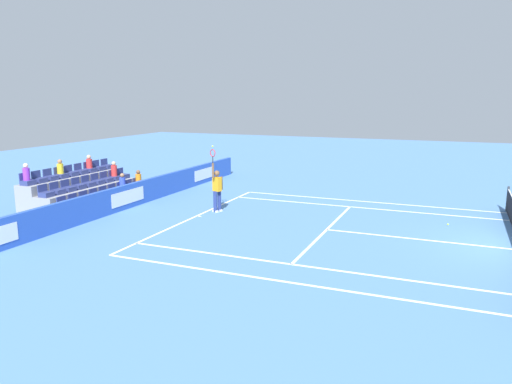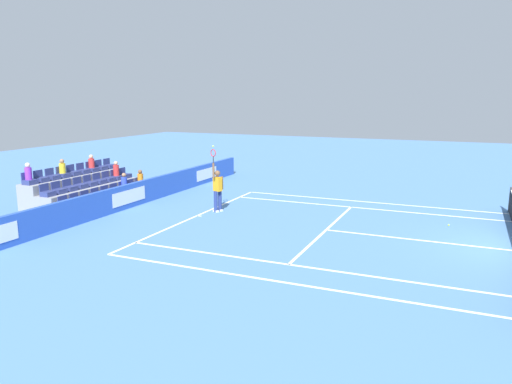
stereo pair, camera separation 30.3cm
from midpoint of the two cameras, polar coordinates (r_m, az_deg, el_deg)
line_baseline at (r=20.35m, az=-6.45°, el=-2.75°), size 10.97×0.10×0.01m
line_service at (r=18.31m, az=8.67°, el=-4.39°), size 8.23×0.10×0.01m
line_centre_service at (r=17.81m, az=18.70°, el=-5.31°), size 0.10×6.40×0.01m
line_singles_sideline_left at (r=14.41m, az=6.16°, el=-8.64°), size 0.10×11.89×0.01m
line_singles_sideline_right at (r=22.12m, az=12.56°, el=-1.83°), size 0.10×11.89×0.01m
line_doubles_sideline_left at (r=13.19m, az=4.35°, el=-10.52°), size 0.10×11.89×0.01m
line_doubles_sideline_right at (r=23.43m, az=13.21°, el=-1.13°), size 0.10×11.89×0.01m
line_centre_mark at (r=20.30m, az=-6.21°, el=-2.78°), size 0.10×0.20×0.01m
sponsor_barrier at (r=22.17m, az=-14.40°, el=-0.49°), size 20.91×0.22×1.06m
tennis_player at (r=20.79m, az=-4.10°, el=0.38°), size 0.51×0.43×2.85m
stadium_stand at (r=23.65m, az=-18.83°, el=0.02°), size 5.58×2.85×2.17m
loose_tennis_ball at (r=20.08m, az=21.96°, el=-3.61°), size 0.07×0.07×0.07m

